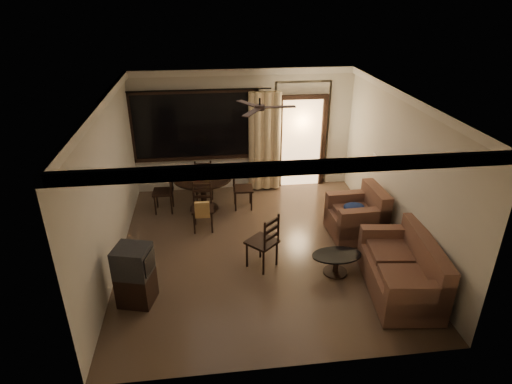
{
  "coord_description": "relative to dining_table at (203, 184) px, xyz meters",
  "views": [
    {
      "loc": [
        -0.88,
        -6.62,
        4.38
      ],
      "look_at": [
        -0.04,
        0.2,
        1.07
      ],
      "focal_mm": 30.0,
      "sensor_mm": 36.0,
      "label": 1
    }
  ],
  "objects": [
    {
      "name": "dining_chair_east",
      "position": [
        0.83,
        -0.02,
        -0.32
      ],
      "size": [
        0.43,
        0.43,
        0.95
      ],
      "rotation": [
        0.0,
        0.0,
        1.54
      ],
      "color": "black",
      "rests_on": "ground"
    },
    {
      "name": "dining_chair_north",
      "position": [
        0.02,
        0.58,
        -0.32
      ],
      "size": [
        0.43,
        0.43,
        0.95
      ],
      "rotation": [
        0.0,
        0.0,
        3.11
      ],
      "color": "black",
      "rests_on": "ground"
    },
    {
      "name": "dining_chair_west",
      "position": [
        -0.84,
        0.02,
        -0.32
      ],
      "size": [
        0.43,
        0.43,
        0.95
      ],
      "rotation": [
        0.0,
        0.0,
        -1.6
      ],
      "color": "black",
      "rests_on": "ground"
    },
    {
      "name": "dining_table",
      "position": [
        0.0,
        0.0,
        0.0
      ],
      "size": [
        1.23,
        1.23,
        0.99
      ],
      "rotation": [
        0.0,
        0.0,
        -0.03
      ],
      "color": "black",
      "rests_on": "ground"
    },
    {
      "name": "side_chair",
      "position": [
        0.97,
        -2.25,
        -0.31
      ],
      "size": [
        0.63,
        0.63,
        1.02
      ],
      "rotation": [
        0.0,
        0.0,
        3.9
      ],
      "color": "black",
      "rests_on": "ground"
    },
    {
      "name": "coffee_table",
      "position": [
        2.17,
        -2.59,
        -0.36
      ],
      "size": [
        0.83,
        0.5,
        0.37
      ],
      "rotation": [
        0.0,
        0.0,
        0.13
      ],
      "color": "black",
      "rests_on": "ground"
    },
    {
      "name": "room_shell",
      "position": [
        1.58,
        0.07,
        1.22
      ],
      "size": [
        5.5,
        6.7,
        5.5
      ],
      "color": "beige",
      "rests_on": "ground"
    },
    {
      "name": "armchair",
      "position": [
        2.94,
        -1.45,
        -0.21
      ],
      "size": [
        0.98,
        0.98,
        0.96
      ],
      "rotation": [
        0.0,
        0.0,
        0.03
      ],
      "color": "#4C3023",
      "rests_on": "ground"
    },
    {
      "name": "ground",
      "position": [
        0.98,
        -1.7,
        -0.61
      ],
      "size": [
        5.5,
        5.5,
        0.0
      ],
      "primitive_type": "plane",
      "color": "#7F6651",
      "rests_on": "ground"
    },
    {
      "name": "tv_cabinet",
      "position": [
        -1.05,
        -2.92,
        -0.12
      ],
      "size": [
        0.61,
        0.57,
        0.97
      ],
      "rotation": [
        0.0,
        0.0,
        -0.26
      ],
      "color": "black",
      "rests_on": "ground"
    },
    {
      "name": "dining_chair_south",
      "position": [
        -0.02,
        -0.86,
        -0.3
      ],
      "size": [
        0.43,
        0.49,
        0.95
      ],
      "rotation": [
        0.0,
        0.0,
        -0.03
      ],
      "color": "black",
      "rests_on": "ground"
    },
    {
      "name": "sofa",
      "position": [
        3.07,
        -3.19,
        -0.24
      ],
      "size": [
        1.11,
        1.82,
        0.92
      ],
      "rotation": [
        0.0,
        0.0,
        -0.12
      ],
      "color": "#4C3023",
      "rests_on": "ground"
    }
  ]
}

